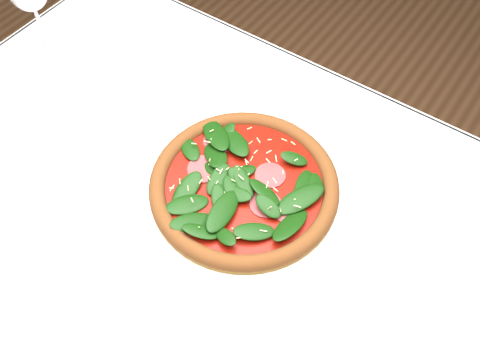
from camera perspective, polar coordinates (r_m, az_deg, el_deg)
The scene contains 4 objects.
ground at distance 1.58m, azimuth -2.17°, elevation -17.52°, with size 6.00×6.00×0.00m, color brown.
dining_table at distance 0.98m, azimuth -3.35°, elevation -5.86°, with size 1.21×0.81×0.75m.
plate at distance 0.90m, azimuth 0.43°, elevation -1.17°, with size 0.37×0.37×0.02m.
pizza at distance 0.88m, azimuth 0.44°, elevation -0.41°, with size 0.35×0.35×0.04m.
Camera 1 is at (0.32, -0.36, 1.50)m, focal length 40.00 mm.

